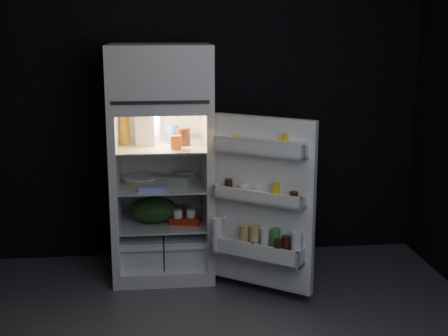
{
  "coord_description": "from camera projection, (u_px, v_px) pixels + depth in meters",
  "views": [
    {
      "loc": [
        -0.18,
        -3.39,
        1.92
      ],
      "look_at": [
        0.29,
        1.0,
        0.9
      ],
      "focal_mm": 50.0,
      "sensor_mm": 36.0,
      "label": 1
    }
  ],
  "objects": [
    {
      "name": "amber_bottle",
      "position": [
        124.0,
        130.0,
        4.73
      ],
      "size": [
        0.1,
        0.1,
        0.22
      ],
      "primitive_type": "cylinder",
      "rotation": [
        0.0,
        0.0,
        -0.29
      ],
      "color": "#B58A1D",
      "rests_on": "refrigerator"
    },
    {
      "name": "small_can_silver",
      "position": [
        187.0,
        210.0,
        4.99
      ],
      "size": [
        0.08,
        0.08,
        0.09
      ],
      "primitive_type": "cylinder",
      "rotation": [
        0.0,
        0.0,
        0.25
      ],
      "color": "silver",
      "rests_on": "refrigerator"
    },
    {
      "name": "yogurt_tray",
      "position": [
        186.0,
        220.0,
        4.79
      ],
      "size": [
        0.25,
        0.18,
        0.05
      ],
      "primitive_type": "cube",
      "rotation": [
        0.0,
        0.0,
        -0.27
      ],
      "color": "#A0200D",
      "rests_on": "refrigerator"
    },
    {
      "name": "jam_jar",
      "position": [
        183.0,
        137.0,
        4.71
      ],
      "size": [
        0.11,
        0.11,
        0.13
      ],
      "primitive_type": "cylinder",
      "rotation": [
        0.0,
        0.0,
        -0.01
      ],
      "color": "black",
      "rests_on": "refrigerator"
    },
    {
      "name": "small_carton",
      "position": [
        176.0,
        142.0,
        4.57
      ],
      "size": [
        0.08,
        0.06,
        0.1
      ],
      "primitive_type": "cube",
      "rotation": [
        0.0,
        0.0,
        0.04
      ],
      "color": "orange",
      "rests_on": "refrigerator"
    },
    {
      "name": "wrapped_pkg",
      "position": [
        185.0,
        175.0,
        4.96
      ],
      "size": [
        0.13,
        0.11,
        0.05
      ],
      "primitive_type": "cube",
      "rotation": [
        0.0,
        0.0,
        -0.02
      ],
      "color": "beige",
      "rests_on": "refrigerator"
    },
    {
      "name": "fridge_door",
      "position": [
        262.0,
        207.0,
        4.33
      ],
      "size": [
        0.69,
        0.58,
        1.22
      ],
      "color": "silver",
      "rests_on": "ground"
    },
    {
      "name": "refrigerator",
      "position": [
        161.0,
        153.0,
        4.79
      ],
      "size": [
        0.76,
        0.71,
        1.78
      ],
      "color": "silver",
      "rests_on": "ground"
    },
    {
      "name": "produce_bag",
      "position": [
        154.0,
        210.0,
        4.81
      ],
      "size": [
        0.43,
        0.39,
        0.2
      ],
      "primitive_type": "ellipsoid",
      "rotation": [
        0.0,
        0.0,
        -0.28
      ],
      "color": "#193815",
      "rests_on": "refrigerator"
    },
    {
      "name": "wall_back",
      "position": [
        180.0,
        96.0,
        5.08
      ],
      "size": [
        4.0,
        0.0,
        2.7
      ],
      "primitive_type": "cube",
      "color": "black",
      "rests_on": "ground"
    },
    {
      "name": "flat_package",
      "position": [
        153.0,
        189.0,
        4.56
      ],
      "size": [
        0.21,
        0.12,
        0.04
      ],
      "primitive_type": "cube",
      "rotation": [
        0.0,
        0.0,
        -0.09
      ],
      "color": "#94AFE4",
      "rests_on": "refrigerator"
    },
    {
      "name": "mayo_jar",
      "position": [
        172.0,
        134.0,
        4.8
      ],
      "size": [
        0.13,
        0.13,
        0.14
      ],
      "primitive_type": "cylinder",
      "rotation": [
        0.0,
        0.0,
        -0.34
      ],
      "color": "#1C409B",
      "rests_on": "refrigerator"
    },
    {
      "name": "egg_carton",
      "position": [
        172.0,
        180.0,
        4.75
      ],
      "size": [
        0.32,
        0.22,
        0.07
      ],
      "primitive_type": "cube",
      "rotation": [
        0.0,
        0.0,
        -0.37
      ],
      "color": "gray",
      "rests_on": "refrigerator"
    },
    {
      "name": "small_can_red",
      "position": [
        175.0,
        210.0,
        4.98
      ],
      "size": [
        0.09,
        0.09,
        0.09
      ],
      "primitive_type": "cylinder",
      "rotation": [
        0.0,
        0.0,
        -0.31
      ],
      "color": "#A0200D",
      "rests_on": "refrigerator"
    },
    {
      "name": "pie",
      "position": [
        142.0,
        180.0,
        4.83
      ],
      "size": [
        0.31,
        0.31,
        0.04
      ],
      "primitive_type": "cylinder",
      "rotation": [
        0.0,
        0.0,
        -0.14
      ],
      "color": "tan",
      "rests_on": "refrigerator"
    },
    {
      "name": "wall_front",
      "position": [
        225.0,
        227.0,
        1.79
      ],
      "size": [
        4.0,
        0.0,
        2.7
      ],
      "primitive_type": "cube",
      "color": "black",
      "rests_on": "ground"
    },
    {
      "name": "milk_jug",
      "position": [
        148.0,
        129.0,
        4.71
      ],
      "size": [
        0.19,
        0.19,
        0.24
      ],
      "primitive_type": "cube",
      "rotation": [
        0.0,
        0.0,
        -0.3
      ],
      "color": "white",
      "rests_on": "refrigerator"
    }
  ]
}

